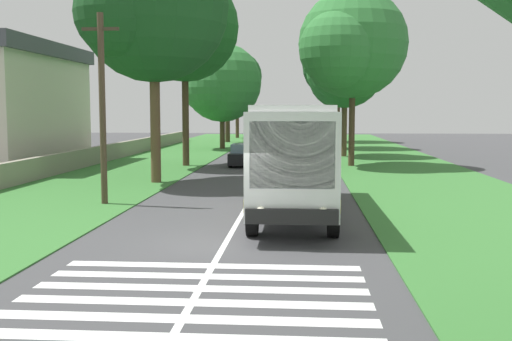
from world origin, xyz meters
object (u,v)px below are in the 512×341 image
object	(u,v)px
utility_pole	(102,106)
roadside_tree_left_3	(180,30)
trailing_car_2	(296,145)
roadside_tree_left_1	(151,10)
roadside_building	(3,104)
coach_bus	(294,152)
roadside_tree_right_0	(335,67)
roadside_tree_left_0	(220,85)
trailing_car_0	(245,155)
roadside_tree_right_1	(343,71)
trailing_car_3	(301,142)
roadside_tree_left_4	(236,77)
roadside_tree_right_2	(336,81)
trailing_car_1	(296,149)
roadside_tree_left_2	(226,77)
roadside_tree_right_3	(350,47)

from	to	relation	value
utility_pole	roadside_tree_left_3	bearing A→B (deg)	0.57
trailing_car_2	roadside_tree_left_1	world-z (taller)	roadside_tree_left_1
roadside_tree_left_3	roadside_building	distance (m)	12.54
roadside_tree_left_3	utility_pole	size ratio (longest dim) A/B	1.71
coach_bus	roadside_tree_right_0	size ratio (longest dim) A/B	1.03
roadside_tree_right_0	roadside_tree_left_0	bearing A→B (deg)	96.52
trailing_car_0	roadside_tree_right_1	world-z (taller)	roadside_tree_right_1
coach_bus	trailing_car_2	xyz separation A→B (m)	(30.94, 0.20, -1.48)
trailing_car_3	roadside_tree_left_4	xyz separation A→B (m)	(21.33, 8.41, 7.12)
utility_pole	roadside_tree_right_0	bearing A→B (deg)	-16.85
roadside_tree_right_2	utility_pole	bearing A→B (deg)	166.29
trailing_car_1	trailing_car_3	xyz separation A→B (m)	(10.44, -0.35, 0.00)
trailing_car_1	trailing_car_0	bearing A→B (deg)	155.93
trailing_car_3	roadside_tree_right_0	bearing A→B (deg)	-81.83
trailing_car_1	roadside_building	size ratio (longest dim) A/B	0.31
roadside_tree_right_2	utility_pole	size ratio (longest dim) A/B	1.42
roadside_tree_right_0	roadside_tree_left_4	bearing A→B (deg)	28.90
roadside_tree_left_1	roadside_tree_left_2	distance (m)	38.17
trailing_car_1	utility_pole	xyz separation A→B (m)	(-24.13, 7.15, 3.10)
roadside_tree_left_4	roadside_tree_left_3	bearing A→B (deg)	-178.91
roadside_tree_right_2	roadside_building	xyz separation A→B (m)	(-30.86, 23.20, -2.87)
trailing_car_1	roadside_tree_right_2	distance (m)	23.73
trailing_car_0	roadside_tree_left_1	xyz separation A→B (m)	(-9.68, 3.67, 7.77)
roadside_tree_left_0	roadside_tree_right_0	xyz separation A→B (m)	(1.21, -10.60, 1.62)
roadside_tree_left_0	roadside_tree_right_3	world-z (taller)	roadside_tree_right_3
roadside_tree_left_0	roadside_tree_left_3	xyz separation A→B (m)	(-17.79, 0.17, 2.67)
roadside_tree_left_2	roadside_tree_left_3	size ratio (longest dim) A/B	0.80
roadside_tree_left_1	roadside_tree_left_2	bearing A→B (deg)	1.53
roadside_tree_right_0	roadside_building	bearing A→B (deg)	130.61
coach_bus	roadside_building	world-z (taller)	roadside_building
coach_bus	roadside_building	distance (m)	25.79
trailing_car_0	utility_pole	distance (m)	17.44
roadside_tree_right_2	roadside_tree_right_1	bearing A→B (deg)	178.18
roadside_tree_left_4	roadside_tree_right_2	bearing A→B (deg)	-126.99
roadside_tree_left_3	roadside_tree_right_2	world-z (taller)	roadside_tree_left_3
trailing_car_0	roadside_tree_left_3	bearing A→B (deg)	100.02
roadside_tree_right_0	utility_pole	size ratio (longest dim) A/B	1.52
roadside_tree_left_1	roadside_tree_right_3	size ratio (longest dim) A/B	1.09
trailing_car_1	roadside_tree_right_3	xyz separation A→B (m)	(-7.44, -3.36, 6.93)
trailing_car_2	roadside_building	size ratio (longest dim) A/B	0.31
roadside_tree_right_2	roadside_tree_right_3	distance (m)	29.97
roadside_tree_left_0	roadside_tree_right_3	distance (m)	20.14
roadside_tree_left_1	roadside_building	size ratio (longest dim) A/B	0.89
trailing_car_0	trailing_car_3	size ratio (longest dim) A/B	1.00
roadside_tree_left_4	roadside_tree_right_2	size ratio (longest dim) A/B	1.09
trailing_car_0	roadside_tree_left_1	size ratio (longest dim) A/B	0.35
trailing_car_1	roadside_tree_left_4	size ratio (longest dim) A/B	0.39
roadside_tree_left_3	roadside_tree_left_2	bearing A→B (deg)	1.36
trailing_car_2	roadside_tree_right_3	distance (m)	14.94
utility_pole	roadside_tree_left_0	bearing A→B (deg)	-0.01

